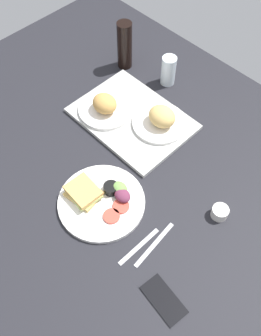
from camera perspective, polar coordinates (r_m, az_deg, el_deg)
name	(u,v)px	position (r cm, az deg, el deg)	size (l,w,h in cm)	color
ground_plane	(121,178)	(135.60, -1.50, -1.53)	(190.00, 150.00, 3.00)	black
serving_tray	(132,118)	(149.64, 0.26, 7.57)	(45.00, 33.00, 1.60)	#B2B2AD
bread_plate_near	(105,106)	(149.51, -3.88, 9.36)	(21.83, 21.83, 8.35)	white
bread_plate_far	(161,119)	(144.61, 4.64, 7.39)	(21.23, 21.23, 8.76)	white
plate_with_salad	(101,199)	(127.87, -4.53, -4.76)	(29.79, 29.79, 5.40)	white
drinking_glass	(168,71)	(161.51, 5.80, 14.58)	(6.12, 6.12, 12.96)	silver
soda_bottle	(125,45)	(166.39, -0.90, 18.21)	(6.40, 6.40, 21.33)	black
espresso_cup	(220,212)	(128.22, 13.46, -6.59)	(5.60, 5.60, 4.00)	silver
fork	(139,246)	(121.71, 1.29, -11.87)	(17.00, 1.40, 0.50)	#B7B7BC
knife	(154,244)	(122.17, 3.66, -11.56)	(19.00, 1.40, 0.50)	#B7B7BC
cell_phone	(164,300)	(116.79, 5.10, -19.37)	(14.40, 7.20, 0.80)	black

